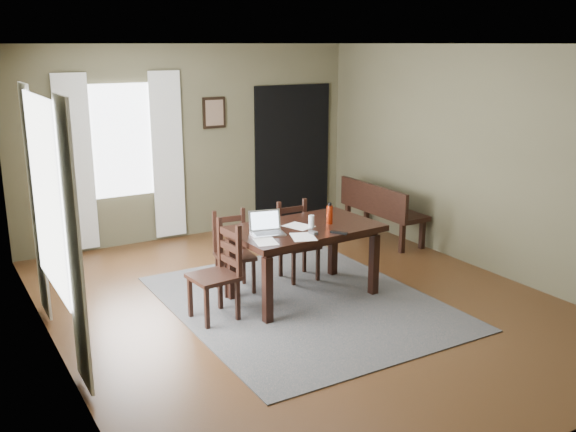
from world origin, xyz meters
TOP-DOWN VIEW (x-y plane):
  - ground at (0.00, 0.00)m, footprint 5.00×6.00m
  - room_shell at (0.00, 0.00)m, footprint 5.02×6.02m
  - rug at (0.00, 0.00)m, footprint 2.60×3.20m
  - dining_table at (0.10, 0.15)m, footprint 1.64×1.04m
  - chair_end at (-0.93, 0.10)m, footprint 0.47×0.47m
  - chair_back_left at (-0.47, 0.71)m, footprint 0.44×0.44m
  - chair_back_right at (0.35, 0.68)m, footprint 0.42×0.42m
  - bench at (2.15, 1.40)m, footprint 0.46×1.44m
  - laptop at (-0.36, 0.13)m, footprint 0.38×0.33m
  - computer_mouse at (0.03, -0.16)m, footprint 0.06×0.10m
  - tv_remote at (0.27, -0.27)m, footprint 0.14×0.18m
  - drinking_glass at (0.14, 0.05)m, footprint 0.08×0.08m
  - water_bottle at (0.40, 0.09)m, footprint 0.08×0.08m
  - paper_a at (-0.51, -0.14)m, footprint 0.26×0.31m
  - paper_c at (0.06, 0.17)m, footprint 0.31×0.35m
  - paper_e at (-0.11, -0.19)m, footprint 0.32×0.37m
  - window_left at (-2.47, 0.20)m, footprint 0.01×1.30m
  - window_back at (-1.00, 2.97)m, footprint 1.00×0.01m
  - curtain_left_near at (-2.44, -0.62)m, footprint 0.03×0.48m
  - curtain_left_far at (-2.44, 1.02)m, footprint 0.03×0.48m
  - curtain_back_left at (-1.62, 2.94)m, footprint 0.44×0.03m
  - curtain_back_right at (-0.38, 2.94)m, footprint 0.44×0.03m
  - framed_picture at (0.35, 2.97)m, footprint 0.34×0.03m
  - doorway_back at (1.65, 2.97)m, footprint 1.30×0.03m

SIDE VIEW (x-z plane):
  - ground at x=0.00m, z-range -0.01..0.00m
  - rug at x=0.00m, z-range 0.00..0.01m
  - chair_back_left at x=-0.47m, z-range -0.01..0.89m
  - chair_back_right at x=0.35m, z-range -0.01..0.91m
  - chair_end at x=-0.93m, z-range -0.01..0.98m
  - bench at x=2.15m, z-range 0.08..0.89m
  - dining_table at x=0.10m, z-range 0.31..1.11m
  - paper_a at x=-0.51m, z-range 0.81..0.81m
  - paper_c at x=0.06m, z-range 0.81..0.81m
  - paper_e at x=-0.11m, z-range 0.81..0.81m
  - tv_remote at x=0.27m, z-range 0.81..0.83m
  - computer_mouse at x=0.03m, z-range 0.81..0.84m
  - laptop at x=-0.36m, z-range 0.75..0.98m
  - drinking_glass at x=0.14m, z-range 0.81..0.94m
  - water_bottle at x=0.40m, z-range 0.80..1.03m
  - doorway_back at x=1.65m, z-range 0.00..2.10m
  - curtain_left_near at x=-2.44m, z-range 0.05..2.35m
  - curtain_left_far at x=-2.44m, z-range 0.05..2.35m
  - curtain_back_left at x=-1.62m, z-range 0.05..2.35m
  - curtain_back_right at x=-0.38m, z-range 0.05..2.35m
  - window_left at x=-2.47m, z-range 0.60..2.30m
  - window_back at x=-1.00m, z-range 0.70..2.20m
  - framed_picture at x=0.35m, z-range 1.53..1.97m
  - room_shell at x=0.00m, z-range 0.45..3.16m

